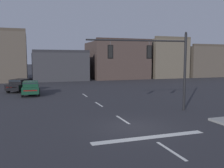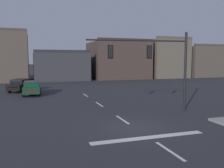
# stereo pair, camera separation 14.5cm
# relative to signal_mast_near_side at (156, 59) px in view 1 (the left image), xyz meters

# --- Properties ---
(ground_plane) EXTENTS (400.00, 400.00, 0.00)m
(ground_plane) POSITION_rel_signal_mast_near_side_xyz_m (-3.40, -3.62, -4.14)
(ground_plane) COLOR #2B2B30
(stop_bar_paint) EXTENTS (6.40, 0.50, 0.01)m
(stop_bar_paint) POSITION_rel_signal_mast_near_side_xyz_m (-3.40, -5.62, -4.14)
(stop_bar_paint) COLOR silver
(stop_bar_paint) RESTS_ON ground
(lane_centreline) EXTENTS (0.16, 26.40, 0.01)m
(lane_centreline) POSITION_rel_signal_mast_near_side_xyz_m (-3.40, -1.62, -4.14)
(lane_centreline) COLOR silver
(lane_centreline) RESTS_ON ground
(signal_mast_near_side) EXTENTS (7.89, 1.13, 6.23)m
(signal_mast_near_side) POSITION_rel_signal_mast_near_side_xyz_m (0.00, 0.00, 0.00)
(signal_mast_near_side) COLOR black
(signal_mast_near_side) RESTS_ON ground
(car_lot_nearside) EXTENTS (2.06, 4.51, 1.61)m
(car_lot_nearside) POSITION_rel_signal_mast_near_side_xyz_m (-9.22, 12.48, -3.29)
(car_lot_nearside) COLOR #143D28
(car_lot_nearside) RESTS_ON ground
(car_lot_middle) EXTENTS (3.54, 4.74, 1.61)m
(car_lot_middle) POSITION_rel_signal_mast_near_side_xyz_m (-10.47, 16.14, -3.29)
(car_lot_middle) COLOR black
(car_lot_middle) RESTS_ON ground
(building_row) EXTENTS (57.74, 11.32, 9.36)m
(building_row) POSITION_rel_signal_mast_near_side_xyz_m (6.57, 33.23, -0.33)
(building_row) COLOR brown
(building_row) RESTS_ON ground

